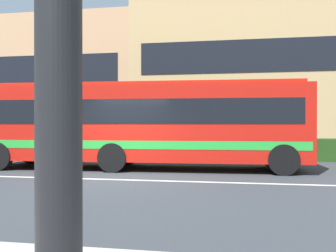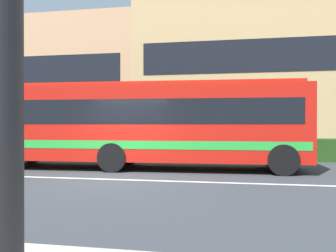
% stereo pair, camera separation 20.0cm
% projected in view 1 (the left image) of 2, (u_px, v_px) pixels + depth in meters
% --- Properties ---
extents(ground_plane, '(160.00, 160.00, 0.00)m').
position_uv_depth(ground_plane, '(115.00, 180.00, 10.33)').
color(ground_plane, '#353A3F').
extents(lane_centre_line, '(60.00, 0.16, 0.01)m').
position_uv_depth(lane_centre_line, '(115.00, 179.00, 10.33)').
color(lane_centre_line, silver).
rests_on(lane_centre_line, ground_plane).
extents(hedge_row_far, '(21.47, 1.10, 0.98)m').
position_uv_depth(hedge_row_far, '(193.00, 148.00, 16.65)').
color(hedge_row_far, '#234618').
rests_on(hedge_row_far, ground_plane).
extents(apartment_block_left, '(18.16, 10.92, 9.11)m').
position_uv_depth(apartment_block_left, '(41.00, 89.00, 28.99)').
color(apartment_block_left, tan).
rests_on(apartment_block_left, ground_plane).
extents(apartment_block_right, '(20.52, 10.92, 9.88)m').
position_uv_depth(apartment_block_right, '(283.00, 79.00, 25.80)').
color(apartment_block_right, tan).
rests_on(apartment_block_right, ground_plane).
extents(transit_bus, '(11.91, 2.97, 3.11)m').
position_uv_depth(transit_bus, '(140.00, 122.00, 12.92)').
color(transit_bus, red).
rests_on(transit_bus, ground_plane).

